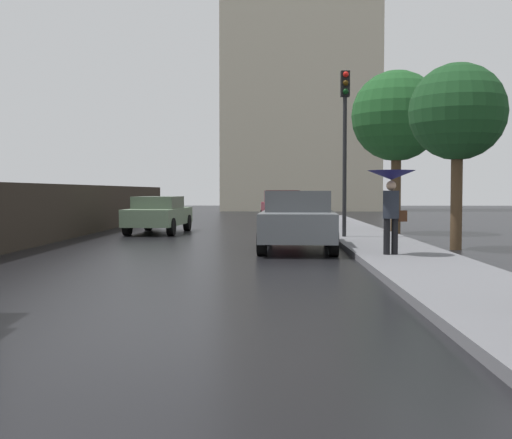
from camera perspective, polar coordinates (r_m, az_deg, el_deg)
The scene contains 9 objects.
ground at distance 6.76m, azimuth -17.66°, elevation -10.42°, with size 120.00×120.00×0.00m, color black.
car_green_mid_road at distance 23.15m, azimuth -8.67°, elevation 0.52°, with size 1.92×4.40×1.31m.
car_grey_far_ahead at distance 16.22m, azimuth 3.76°, elevation -0.06°, with size 2.03×4.30×1.51m.
car_maroon_far_lane at distance 27.96m, azimuth 2.27°, elevation 1.06°, with size 1.90×4.43×1.54m.
pedestrian_with_umbrella_far at distance 13.99m, azimuth 11.99°, elevation 2.75°, with size 1.02×1.02×1.81m.
traffic_light at distance 19.39m, azimuth 7.94°, elevation 8.47°, with size 0.26×0.39×4.93m.
street_tree_mid at distance 23.24m, azimuth 12.44°, elevation 8.95°, with size 3.18×3.18×5.74m.
street_tree_far at distance 17.22m, azimuth 17.56°, elevation 9.06°, with size 2.46×2.46×4.75m.
distant_tower at distance 53.16m, azimuth 3.91°, elevation 17.99°, with size 12.06×8.58×31.32m.
Camera 1 is at (2.17, -6.22, 1.50)m, focal length 44.81 mm.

